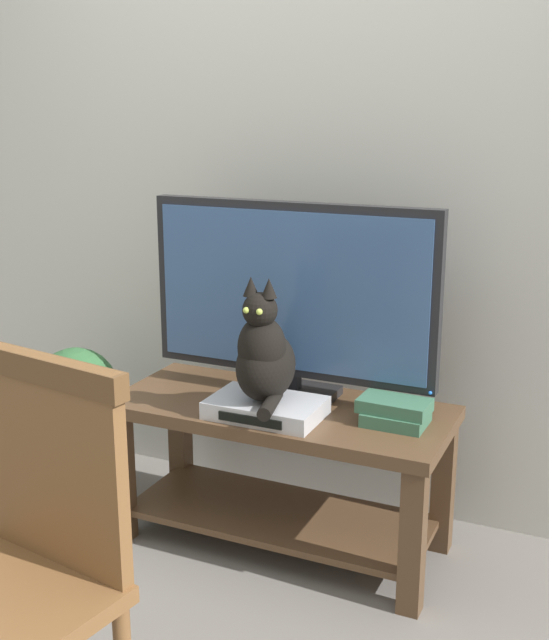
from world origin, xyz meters
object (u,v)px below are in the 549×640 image
(tv_stand, at_px, (281,451))
(wooden_chair, at_px, (16,551))
(potted_plant, at_px, (78,414))
(book_stack, at_px, (395,412))
(cat, at_px, (264,356))
(media_box, at_px, (266,408))
(tv, at_px, (292,296))

(tv_stand, height_order, wooden_chair, wooden_chair)
(wooden_chair, height_order, potted_plant, wooden_chair)
(book_stack, distance_m, potted_plant, 1.31)
(cat, height_order, wooden_chair, cat)
(tv_stand, height_order, book_stack, book_stack)
(media_box, bearing_deg, wooden_chair, -96.73)
(tv_stand, relative_size, potted_plant, 1.92)
(media_box, bearing_deg, potted_plant, 170.58)
(tv_stand, relative_size, cat, 2.78)
(wooden_chair, bearing_deg, cat, 83.11)
(tv_stand, relative_size, book_stack, 5.09)
(tv, xyz_separation_m, book_stack, (0.40, -0.09, -0.32))
(media_box, relative_size, cat, 0.88)
(tv, distance_m, wooden_chair, 1.27)
(media_box, xyz_separation_m, cat, (0.00, -0.01, 0.18))
(tv_stand, height_order, tv, tv)
(tv_stand, height_order, cat, cat)
(media_box, bearing_deg, tv, 89.31)
(wooden_chair, relative_size, potted_plant, 1.63)
(tv_stand, xyz_separation_m, tv, (0.00, 0.09, 0.53))
(tv, height_order, wooden_chair, tv)
(cat, xyz_separation_m, potted_plant, (-0.89, 0.16, -0.40))
(wooden_chair, height_order, book_stack, wooden_chair)
(tv, bearing_deg, potted_plant, -176.51)
(tv_stand, distance_m, tv, 0.53)
(tv_stand, distance_m, media_box, 0.23)
(wooden_chair, bearing_deg, book_stack, 65.29)
(tv_stand, xyz_separation_m, potted_plant, (-0.89, 0.03, -0.02))
(wooden_chair, distance_m, book_stack, 1.25)
(tv, height_order, cat, tv)
(cat, bearing_deg, media_box, 94.93)
(tv, bearing_deg, cat, -90.32)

